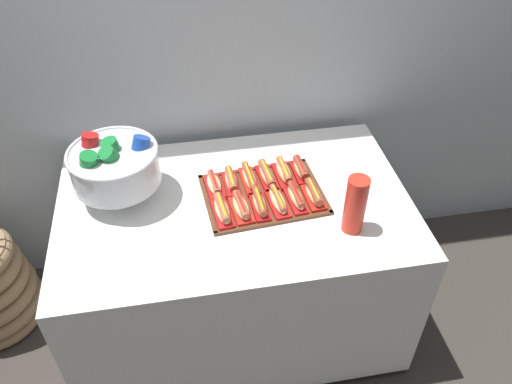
{
  "coord_description": "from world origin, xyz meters",
  "views": [
    {
      "loc": [
        -0.18,
        -1.53,
        2.17
      ],
      "look_at": [
        0.09,
        0.01,
        0.81
      ],
      "focal_mm": 35.93,
      "sensor_mm": 36.0,
      "label": 1
    }
  ],
  "objects_px": {
    "hot_dog_0": "(222,210)",
    "hot_dog_4": "(296,197)",
    "buffet_table": "(237,262)",
    "serving_tray": "(263,195)",
    "hot_dog_8": "(249,179)",
    "punch_bowl": "(114,165)",
    "hot_dog_2": "(260,204)",
    "hot_dog_1": "(241,207)",
    "hot_dog_11": "(301,170)",
    "hot_dog_6": "(214,185)",
    "hot_dog_7": "(232,181)",
    "cup_stack": "(355,205)",
    "hot_dog_10": "(284,172)",
    "hot_dog_9": "(267,175)",
    "hot_dog_5": "(314,194)",
    "hot_dog_3": "(278,201)"
  },
  "relations": [
    {
      "from": "hot_dog_0",
      "to": "hot_dog_4",
      "type": "distance_m",
      "value": 0.3
    },
    {
      "from": "buffet_table",
      "to": "serving_tray",
      "type": "xyz_separation_m",
      "value": [
        0.12,
        0.01,
        0.37
      ]
    },
    {
      "from": "buffet_table",
      "to": "hot_dog_8",
      "type": "relative_size",
      "value": 7.66
    },
    {
      "from": "hot_dog_8",
      "to": "punch_bowl",
      "type": "xyz_separation_m",
      "value": [
        -0.53,
        0.02,
        0.13
      ]
    },
    {
      "from": "hot_dog_4",
      "to": "hot_dog_8",
      "type": "height_order",
      "value": "hot_dog_4"
    },
    {
      "from": "hot_dog_2",
      "to": "hot_dog_8",
      "type": "bearing_deg",
      "value": 94.52
    },
    {
      "from": "hot_dog_1",
      "to": "hot_dog_11",
      "type": "xyz_separation_m",
      "value": [
        0.29,
        0.19,
        0.0
      ]
    },
    {
      "from": "punch_bowl",
      "to": "hot_dog_8",
      "type": "bearing_deg",
      "value": -2.26
    },
    {
      "from": "hot_dog_0",
      "to": "hot_dog_8",
      "type": "height_order",
      "value": "hot_dog_0"
    },
    {
      "from": "serving_tray",
      "to": "hot_dog_0",
      "type": "bearing_deg",
      "value": -151.73
    },
    {
      "from": "buffet_table",
      "to": "hot_dog_1",
      "type": "xyz_separation_m",
      "value": [
        0.02,
        -0.08,
        0.4
      ]
    },
    {
      "from": "hot_dog_6",
      "to": "punch_bowl",
      "type": "relative_size",
      "value": 0.45
    },
    {
      "from": "hot_dog_7",
      "to": "cup_stack",
      "type": "bearing_deg",
      "value": -37.34
    },
    {
      "from": "buffet_table",
      "to": "hot_dog_4",
      "type": "bearing_deg",
      "value": -13.77
    },
    {
      "from": "hot_dog_8",
      "to": "hot_dog_4",
      "type": "bearing_deg",
      "value": -43.21
    },
    {
      "from": "serving_tray",
      "to": "hot_dog_11",
      "type": "bearing_deg",
      "value": 28.27
    },
    {
      "from": "hot_dog_1",
      "to": "buffet_table",
      "type": "bearing_deg",
      "value": 101.87
    },
    {
      "from": "hot_dog_2",
      "to": "hot_dog_4",
      "type": "height_order",
      "value": "hot_dog_4"
    },
    {
      "from": "hot_dog_8",
      "to": "cup_stack",
      "type": "xyz_separation_m",
      "value": [
        0.34,
        -0.32,
        0.09
      ]
    },
    {
      "from": "hot_dog_0",
      "to": "hot_dog_10",
      "type": "relative_size",
      "value": 1.01
    },
    {
      "from": "hot_dog_6",
      "to": "cup_stack",
      "type": "xyz_separation_m",
      "value": [
        0.49,
        -0.31,
        0.09
      ]
    },
    {
      "from": "hot_dog_9",
      "to": "cup_stack",
      "type": "xyz_separation_m",
      "value": [
        0.27,
        -0.33,
        0.09
      ]
    },
    {
      "from": "hot_dog_10",
      "to": "hot_dog_1",
      "type": "bearing_deg",
      "value": -139.23
    },
    {
      "from": "hot_dog_5",
      "to": "hot_dog_9",
      "type": "height_order",
      "value": "hot_dog_5"
    },
    {
      "from": "hot_dog_3",
      "to": "hot_dog_5",
      "type": "bearing_deg",
      "value": 4.52
    },
    {
      "from": "hot_dog_5",
      "to": "hot_dog_11",
      "type": "bearing_deg",
      "value": 94.52
    },
    {
      "from": "hot_dog_1",
      "to": "hot_dog_8",
      "type": "distance_m",
      "value": 0.18
    },
    {
      "from": "hot_dog_0",
      "to": "hot_dog_2",
      "type": "xyz_separation_m",
      "value": [
        0.15,
        0.01,
        -0.0
      ]
    },
    {
      "from": "hot_dog_6",
      "to": "hot_dog_10",
      "type": "bearing_deg",
      "value": 4.52
    },
    {
      "from": "hot_dog_1",
      "to": "hot_dog_4",
      "type": "bearing_deg",
      "value": 4.52
    },
    {
      "from": "hot_dog_11",
      "to": "punch_bowl",
      "type": "relative_size",
      "value": 0.45
    },
    {
      "from": "hot_dog_11",
      "to": "punch_bowl",
      "type": "height_order",
      "value": "punch_bowl"
    },
    {
      "from": "serving_tray",
      "to": "hot_dog_1",
      "type": "bearing_deg",
      "value": -139.23
    },
    {
      "from": "hot_dog_4",
      "to": "hot_dog_9",
      "type": "xyz_separation_m",
      "value": [
        -0.09,
        0.16,
        -0.0
      ]
    },
    {
      "from": "hot_dog_1",
      "to": "hot_dog_3",
      "type": "distance_m",
      "value": 0.15
    },
    {
      "from": "hot_dog_2",
      "to": "hot_dog_6",
      "type": "bearing_deg",
      "value": 136.79
    },
    {
      "from": "buffet_table",
      "to": "hot_dog_8",
      "type": "height_order",
      "value": "hot_dog_8"
    },
    {
      "from": "buffet_table",
      "to": "hot_dog_2",
      "type": "xyz_separation_m",
      "value": [
        0.09,
        -0.07,
        0.4
      ]
    },
    {
      "from": "hot_dog_4",
      "to": "hot_dog_11",
      "type": "xyz_separation_m",
      "value": [
        0.06,
        0.17,
        -0.0
      ]
    },
    {
      "from": "cup_stack",
      "to": "hot_dog_4",
      "type": "bearing_deg",
      "value": 136.36
    },
    {
      "from": "hot_dog_2",
      "to": "hot_dog_9",
      "type": "xyz_separation_m",
      "value": [
        0.06,
        0.17,
        0.0
      ]
    },
    {
      "from": "hot_dog_2",
      "to": "hot_dog_10",
      "type": "xyz_separation_m",
      "value": [
        0.14,
        0.18,
        0.0
      ]
    },
    {
      "from": "hot_dog_5",
      "to": "hot_dog_11",
      "type": "xyz_separation_m",
      "value": [
        -0.01,
        0.16,
        0.0
      ]
    },
    {
      "from": "hot_dog_9",
      "to": "hot_dog_10",
      "type": "relative_size",
      "value": 1.05
    },
    {
      "from": "hot_dog_1",
      "to": "hot_dog_2",
      "type": "xyz_separation_m",
      "value": [
        0.07,
        0.01,
        0.0
      ]
    },
    {
      "from": "hot_dog_8",
      "to": "cup_stack",
      "type": "height_order",
      "value": "cup_stack"
    },
    {
      "from": "buffet_table",
      "to": "hot_dog_11",
      "type": "relative_size",
      "value": 9.0
    },
    {
      "from": "hot_dog_6",
      "to": "hot_dog_9",
      "type": "relative_size",
      "value": 0.86
    },
    {
      "from": "hot_dog_2",
      "to": "hot_dog_4",
      "type": "xyz_separation_m",
      "value": [
        0.15,
        0.01,
        0.0
      ]
    },
    {
      "from": "hot_dog_5",
      "to": "hot_dog_7",
      "type": "relative_size",
      "value": 0.99
    }
  ]
}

